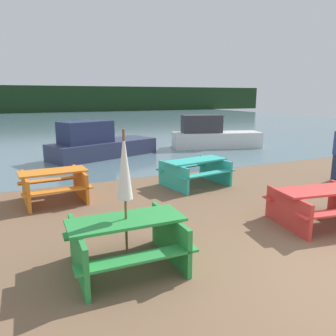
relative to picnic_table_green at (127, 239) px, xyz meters
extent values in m
cube|color=slate|center=(2.63, 30.12, -0.46)|extent=(60.00, 50.00, 0.00)
cube|color=#193319|center=(2.63, 50.12, 1.54)|extent=(80.00, 1.60, 4.00)
cube|color=green|center=(0.00, 0.00, 0.29)|extent=(1.70, 0.72, 0.04)
cube|color=green|center=(-0.01, -0.55, -0.05)|extent=(1.70, 0.30, 0.04)
cube|color=green|center=(0.01, 0.55, -0.05)|extent=(1.70, 0.30, 0.04)
cube|color=green|center=(-0.71, 0.01, -0.10)|extent=(0.09, 1.38, 0.73)
cube|color=green|center=(0.71, -0.01, -0.10)|extent=(0.09, 1.38, 0.73)
cube|color=red|center=(4.10, 0.04, 0.24)|extent=(1.97, 0.98, 0.04)
cube|color=red|center=(4.18, 0.59, -0.02)|extent=(1.90, 0.57, 0.04)
cube|color=red|center=(3.31, 0.17, -0.12)|extent=(0.28, 1.37, 0.68)
cube|color=#33B7A8|center=(3.19, 3.63, 0.27)|extent=(1.91, 0.99, 0.04)
cube|color=#33B7A8|center=(3.28, 3.09, -0.01)|extent=(1.84, 0.58, 0.04)
cube|color=#33B7A8|center=(3.10, 4.18, -0.01)|extent=(1.84, 0.58, 0.04)
cube|color=#33B7A8|center=(2.43, 3.51, -0.11)|extent=(0.30, 1.37, 0.71)
cube|color=#33B7A8|center=(3.95, 3.76, -0.11)|extent=(0.30, 1.37, 0.71)
cube|color=orange|center=(-0.65, 3.77, 0.29)|extent=(1.60, 0.80, 0.04)
cube|color=orange|center=(-0.62, 3.22, -0.05)|extent=(1.57, 0.38, 0.04)
cube|color=orange|center=(-0.69, 4.32, -0.05)|extent=(1.57, 0.38, 0.04)
cube|color=orange|center=(-1.29, 3.73, -0.10)|extent=(0.16, 1.38, 0.73)
cube|color=orange|center=(-0.02, 3.81, -0.10)|extent=(0.16, 1.38, 0.73)
cylinder|color=brown|center=(0.00, 0.00, 0.58)|extent=(0.04, 0.04, 2.09)
cone|color=white|center=(0.00, 0.00, 1.12)|extent=(0.22, 0.22, 1.00)
cube|color=#333856|center=(1.90, 9.26, -0.13)|extent=(4.84, 3.12, 0.66)
cube|color=navy|center=(1.13, 8.97, 0.64)|extent=(2.28, 1.77, 0.88)
cube|color=silver|center=(7.62, 9.40, -0.08)|extent=(4.54, 2.38, 0.76)
cube|color=#333338|center=(6.87, 9.61, 0.72)|extent=(2.08, 1.37, 0.85)
camera|label=1|loc=(-1.31, -4.36, 2.08)|focal=35.00mm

